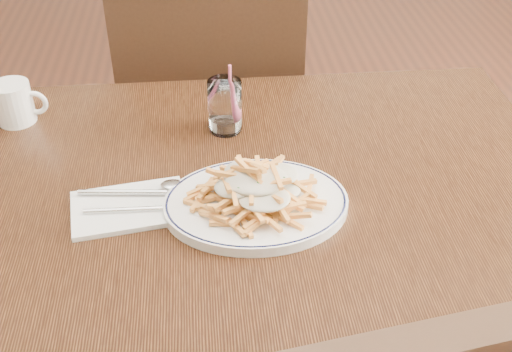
{
  "coord_description": "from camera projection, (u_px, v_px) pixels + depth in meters",
  "views": [
    {
      "loc": [
        -0.06,
        -0.92,
        1.45
      ],
      "look_at": [
        0.02,
        -0.08,
        0.82
      ],
      "focal_mm": 45.0,
      "sensor_mm": 36.0,
      "label": 1
    }
  ],
  "objects": [
    {
      "name": "cutlery",
      "position": [
        128.0,
        201.0,
        1.1
      ],
      "size": [
        0.22,
        0.08,
        0.01
      ],
      "color": "silver",
      "rests_on": "napkin"
    },
    {
      "name": "coffee_mug",
      "position": [
        15.0,
        103.0,
        1.3
      ],
      "size": [
        0.11,
        0.08,
        0.09
      ],
      "color": "white",
      "rests_on": "table"
    },
    {
      "name": "table",
      "position": [
        244.0,
        216.0,
        1.21
      ],
      "size": [
        1.2,
        0.8,
        0.75
      ],
      "color": "black",
      "rests_on": "ground"
    },
    {
      "name": "chair_far",
      "position": [
        216.0,
        96.0,
        1.76
      ],
      "size": [
        0.54,
        0.54,
        1.02
      ],
      "color": "black",
      "rests_on": "ground"
    },
    {
      "name": "napkin",
      "position": [
        129.0,
        207.0,
        1.1
      ],
      "size": [
        0.21,
        0.15,
        0.01
      ],
      "primitive_type": "cube",
      "rotation": [
        0.0,
        0.0,
        0.15
      ],
      "color": "white",
      "rests_on": "table"
    },
    {
      "name": "water_glass",
      "position": [
        225.0,
        109.0,
        1.28
      ],
      "size": [
        0.07,
        0.07,
        0.15
      ],
      "color": "white",
      "rests_on": "table"
    },
    {
      "name": "loaded_fries",
      "position": [
        256.0,
        184.0,
        1.07
      ],
      "size": [
        0.21,
        0.17,
        0.06
      ],
      "color": "gold",
      "rests_on": "fries_plate"
    },
    {
      "name": "fries_plate",
      "position": [
        256.0,
        204.0,
        1.09
      ],
      "size": [
        0.38,
        0.36,
        0.02
      ],
      "color": "white",
      "rests_on": "table"
    }
  ]
}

